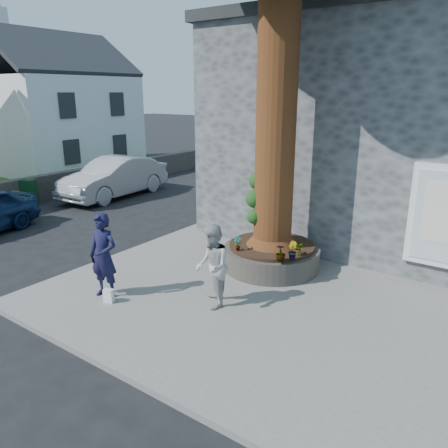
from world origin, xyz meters
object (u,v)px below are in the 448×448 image
Objects in this scene: man at (104,256)px; woman at (212,267)px; car_silver at (114,177)px; a_board_sign at (29,192)px; planter at (272,256)px.

man is 2.28m from woman.
car_silver is (-9.35, 5.65, -0.14)m from woman.
a_board_sign is (-10.93, 2.74, -0.46)m from woman.
man is 1.78× the size of a_board_sign.
woman is 0.34× the size of car_silver.
man reaches higher than a_board_sign.
man is 0.36× the size of car_silver.
man reaches higher than planter.
planter is 1.37× the size of woman.
planter is 0.47× the size of car_silver.
a_board_sign reaches higher than planter.
woman is at bearing -35.77° from car_silver.
man is 9.60m from a_board_sign.
a_board_sign is at bearing 146.81° from man.
planter is at bearing 47.96° from man.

